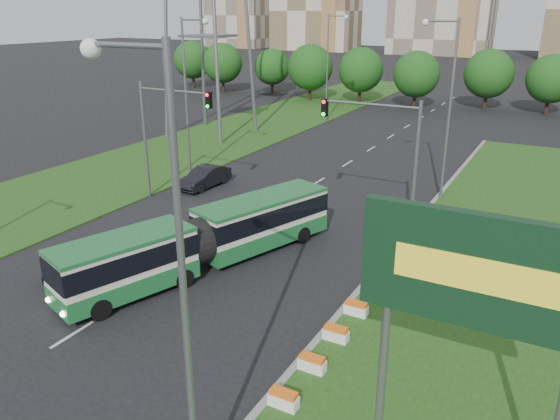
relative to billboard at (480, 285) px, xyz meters
The scene contains 16 objects.
ground 14.97m from the billboard, 153.89° to the left, with size 360.00×360.00×0.00m, color black.
grass_median 15.29m from the billboard, 86.93° to the left, with size 14.00×60.00×0.15m, color #1E4814.
median_kerb 16.48m from the billboard, 113.88° to the left, with size 0.30×60.00×0.18m, color gray.
left_verge 43.75m from the billboard, 134.29° to the left, with size 12.00×110.00×0.10m, color #1E4814.
lane_markings 30.77m from the billboard, 120.39° to the left, with size 0.20×100.00×0.01m, color beige, non-canonical shape.
flower_planters 9.80m from the billboard, 134.22° to the left, with size 1.10×15.90×0.60m, color white, non-canonical shape.
billboard is the anchor object (origin of this frame).
traffic_mast_median 17.68m from the billboard, 115.03° to the left, with size 5.76×0.32×8.00m.
traffic_mast_left 27.16m from the billboard, 146.45° to the left, with size 5.76×0.32×8.00m.
street_lamps 22.11m from the billboard, 133.62° to the left, with size 36.00×60.00×12.00m, color slate, non-canonical shape.
tree_line 61.07m from the billboard, 92.11° to the left, with size 120.00×8.00×9.00m, color #185316, non-canonical shape.
articulated_bus 16.90m from the billboard, 151.39° to the left, with size 2.41×15.43×2.54m.
car_left_near 20.68m from the billboard, 167.73° to the left, with size 1.64×4.07×1.39m, color black.
car_left_far 29.48m from the billboard, 139.78° to the left, with size 1.61×4.62×1.52m, color black.
pedestrian 17.16m from the billboard, behind, with size 0.62×0.41×1.69m, color gray.
shopping_trolley 17.58m from the billboard, behind, with size 0.39×0.41×0.67m.
Camera 1 is at (13.62, -18.77, 12.50)m, focal length 35.00 mm.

